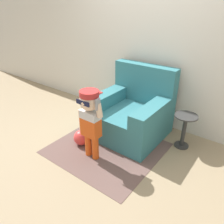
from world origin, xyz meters
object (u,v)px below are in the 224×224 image
object	(u,v)px
toy_ball	(81,138)
armchair	(132,113)
side_table	(184,128)
person_child	(90,115)

from	to	relation	value
toy_ball	armchair	bearing A→B (deg)	60.42
armchair	toy_ball	xyz separation A→B (m)	(-0.39, -0.68, -0.22)
armchair	side_table	bearing A→B (deg)	9.17
armchair	person_child	distance (m)	0.85
armchair	toy_ball	size ratio (longest dim) A/B	4.60
toy_ball	person_child	bearing A→B (deg)	-20.65
person_child	toy_ball	world-z (taller)	person_child
armchair	side_table	size ratio (longest dim) A/B	2.05
person_child	armchair	bearing A→B (deg)	83.59
side_table	toy_ball	xyz separation A→B (m)	(-1.14, -0.80, -0.18)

